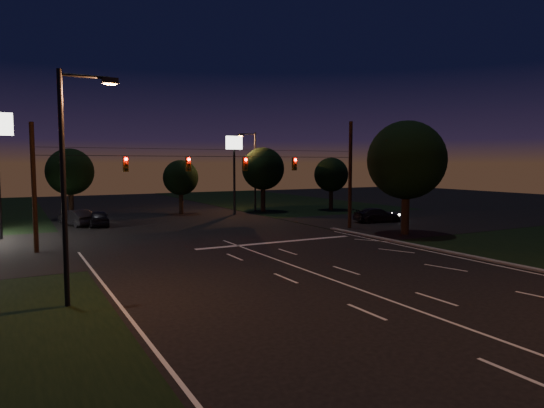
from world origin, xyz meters
TOP-DOWN VIEW (x-y plane):
  - ground at (0.00, 0.00)m, footprint 140.00×140.00m
  - cross_street_right at (20.00, 16.00)m, footprint 20.00×16.00m
  - edge_line_left at (-9.70, -6.00)m, footprint 0.14×40.00m
  - center_line at (0.00, -6.00)m, footprint 0.14×40.00m
  - stop_bar at (3.00, 11.50)m, footprint 12.00×0.50m
  - utility_pole_right at (12.00, 15.00)m, footprint 0.30×0.30m
  - utility_pole_left at (-12.00, 15.00)m, footprint 0.28×0.28m
  - signal_span at (-0.00, 14.96)m, footprint 24.00×0.40m
  - pole_sign_right at (8.00, 30.00)m, footprint 1.80×0.30m
  - street_light_left at (-11.24, 2.00)m, footprint 2.20×0.35m
  - street_light_right_far at (11.24, 32.00)m, footprint 2.20×0.35m
  - tree_right_near at (13.53, 10.17)m, footprint 6.00×6.00m
  - tree_far_b at (-7.98, 34.13)m, footprint 4.60×4.60m
  - tree_far_c at (3.02, 33.10)m, footprint 3.80×3.80m
  - tree_far_d at (12.02, 31.13)m, footprint 4.80×4.80m
  - tree_far_e at (20.02, 29.11)m, footprint 4.00×4.00m
  - car_oncoming_a at (-6.57, 26.59)m, footprint 2.01×4.25m
  - car_oncoming_b at (-8.24, 27.80)m, footprint 2.82×4.56m
  - car_cross at (16.77, 17.02)m, footprint 4.82×2.49m

SIDE VIEW (x-z plane):
  - ground at x=0.00m, z-range 0.00..0.00m
  - cross_street_right at x=20.00m, z-range -0.01..0.01m
  - utility_pole_right at x=12.00m, z-range -4.50..4.50m
  - utility_pole_left at x=-12.00m, z-range -4.00..4.00m
  - edge_line_left at x=-9.70m, z-range 0.00..0.01m
  - center_line at x=0.00m, z-range 0.00..0.01m
  - stop_bar at x=3.00m, z-range 0.00..0.01m
  - car_cross at x=16.77m, z-range 0.00..1.34m
  - car_oncoming_a at x=-6.57m, z-range 0.00..1.40m
  - car_oncoming_b at x=-8.24m, z-range 0.00..1.42m
  - tree_far_c at x=3.02m, z-range 0.97..6.83m
  - tree_far_e at x=20.02m, z-range 1.03..7.20m
  - tree_far_b at x=-7.98m, z-range 1.12..8.10m
  - tree_far_d at x=12.02m, z-range 1.18..8.47m
  - street_light_left at x=-11.24m, z-range 0.74..9.74m
  - street_light_right_far at x=11.24m, z-range 0.74..9.74m
  - signal_span at x=0.00m, z-range 4.72..6.28m
  - tree_right_near at x=13.53m, z-range 1.30..10.06m
  - pole_sign_right at x=8.00m, z-range 2.04..10.44m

